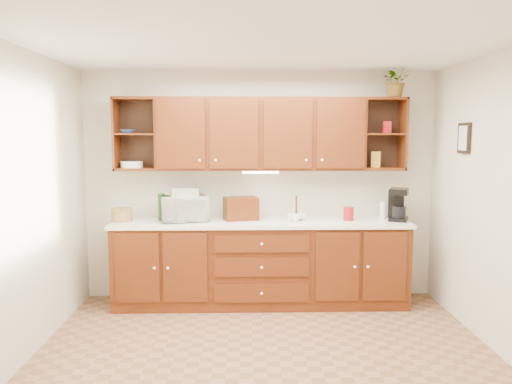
{
  "coord_description": "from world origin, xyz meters",
  "views": [
    {
      "loc": [
        -0.18,
        -3.97,
        1.88
      ],
      "look_at": [
        -0.06,
        1.15,
        1.29
      ],
      "focal_mm": 35.0,
      "sensor_mm": 36.0,
      "label": 1
    }
  ],
  "objects_px": {
    "coffee_maker": "(398,205)",
    "potted_plant": "(396,81)",
    "microwave": "(184,209)",
    "bread_box": "(241,208)"
  },
  "relations": [
    {
      "from": "microwave",
      "to": "potted_plant",
      "type": "xyz_separation_m",
      "value": [
        2.31,
        0.07,
        1.39
      ]
    },
    {
      "from": "potted_plant",
      "to": "microwave",
      "type": "bearing_deg",
      "value": -178.3
    },
    {
      "from": "coffee_maker",
      "to": "potted_plant",
      "type": "relative_size",
      "value": 1.01
    },
    {
      "from": "bread_box",
      "to": "potted_plant",
      "type": "xyz_separation_m",
      "value": [
        1.69,
        0.0,
        1.4
      ]
    },
    {
      "from": "bread_box",
      "to": "coffee_maker",
      "type": "bearing_deg",
      "value": -17.96
    },
    {
      "from": "microwave",
      "to": "bread_box",
      "type": "xyz_separation_m",
      "value": [
        0.62,
        0.07,
        -0.01
      ]
    },
    {
      "from": "microwave",
      "to": "bread_box",
      "type": "height_order",
      "value": "microwave"
    },
    {
      "from": "microwave",
      "to": "coffee_maker",
      "type": "relative_size",
      "value": 1.38
    },
    {
      "from": "bread_box",
      "to": "potted_plant",
      "type": "relative_size",
      "value": 1.03
    },
    {
      "from": "bread_box",
      "to": "potted_plant",
      "type": "bearing_deg",
      "value": -15.48
    }
  ]
}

